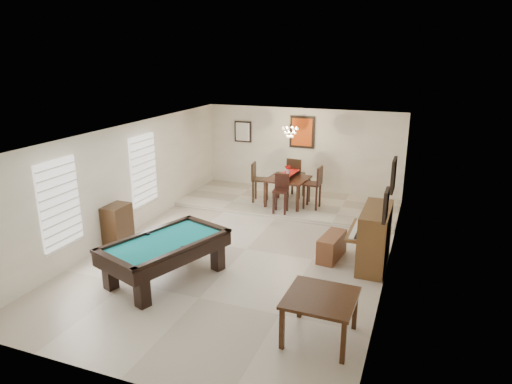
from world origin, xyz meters
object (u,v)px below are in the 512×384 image
Objects in this scene: pool_table at (166,260)px; chandelier at (290,128)px; flower_vase at (288,169)px; dining_chair_north at (296,177)px; dining_chair_west at (260,183)px; dining_table at (288,189)px; piano_bench at (332,246)px; dining_chair_south at (281,194)px; square_table at (320,317)px; dining_chair_east at (312,187)px; upright_piano at (368,236)px; apothecary_chest at (118,225)px.

chandelier is at bearing 98.93° from pool_table.
flower_vase is 1.11m from chandelier.
dining_chair_north is at bearing 99.28° from pool_table.
chandelier is at bearing -77.60° from dining_chair_west.
dining_chair_west is at bearing -178.04° from dining_table.
piano_bench is 2.72m from dining_chair_south.
dining_table is 1.77× the size of chandelier.
dining_chair_east is at bearing 105.30° from square_table.
upright_piano is 1.54× the size of apothecary_chest.
dining_chair_west is (-0.82, -0.79, -0.03)m from dining_chair_north.
dining_chair_south is 1.47m from dining_chair_north.
flower_vase is 0.22× the size of dining_chair_west.
flower_vase reaches higher than dining_chair_west.
square_table is 1.11× the size of piano_bench.
upright_piano is 6.04× the size of flower_vase.
dining_chair_east is at bearing 135.56° from dining_chair_north.
chandelier is (-1.85, 2.98, 1.94)m from piano_bench.
piano_bench is (2.78, 2.03, -0.13)m from pool_table.
square_table is 6.54m from chandelier.
dining_chair_west is at bearing 61.71° from apothecary_chest.
square_table is 6.03m from dining_table.
dining_chair_south reaches higher than square_table.
chandelier reaches higher than dining_chair_south.
flower_vase reaches higher than piano_bench.
dining_table is 0.81m from dining_chair_west.
dining_chair_north reaches higher than piano_bench.
upright_piano is 3.77m from flower_vase.
square_table is 0.88× the size of dining_chair_north.
dining_chair_north reaches higher than flower_vase.
dining_chair_east reaches higher than flower_vase.
square_table is (3.19, -0.84, -0.03)m from pool_table.
dining_chair_west is at bearing 49.10° from dining_chair_north.
upright_piano is 4.32m from dining_chair_north.
apothecary_chest is 4.74m from flower_vase.
upright_piano is at bearing -137.15° from dining_chair_west.
piano_bench is 0.84× the size of dining_chair_west.
dining_table reaches higher than piano_bench.
dining_table is 4.40× the size of flower_vase.
apothecary_chest is 0.85× the size of dining_chair_west.
dining_chair_west is (-0.80, -0.03, -0.44)m from flower_vase.
dining_chair_west is (-0.80, -0.03, 0.12)m from dining_table.
apothecary_chest is 0.89× the size of dining_table.
chandelier is at bearing 98.78° from dining_table.
dining_chair_south is at bearing 131.54° from piano_bench.
dining_table is (0.97, 4.75, 0.18)m from pool_table.
dining_chair_north is (0.02, 0.76, -0.42)m from flower_vase.
dining_table is (-1.81, 2.73, 0.30)m from piano_bench.
dining_chair_east is at bearing 46.61° from apothecary_chest.
upright_piano is at bearing 36.61° from dining_chair_east.
apothecary_chest is 0.93× the size of dining_chair_south.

